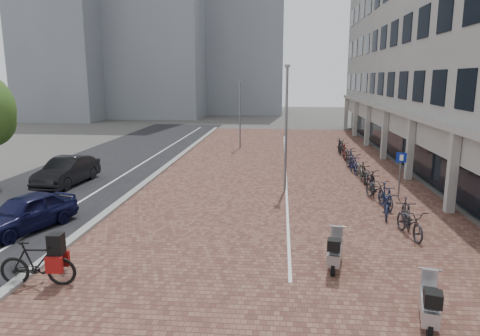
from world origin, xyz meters
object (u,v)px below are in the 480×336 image
Objects in this scene: car_navy at (25,213)px; scooter_front at (335,250)px; hero_bike at (37,263)px; parking_sign at (400,169)px; scooter_back at (430,302)px; car_dark at (67,171)px.

car_navy is 11.00m from scooter_front.
parking_sign is at bearing -54.20° from hero_bike.
hero_bike reaches higher than scooter_back.
hero_bike is 1.28× the size of scooter_front.
car_dark is at bearing 154.55° from scooter_back.
car_navy is at bearing 172.09° from scooter_back.
scooter_back is (12.51, -5.12, -0.10)m from car_navy.
scooter_back is at bearing -95.00° from parking_sign.
car_navy is 13.52m from scooter_back.
scooter_back is (1.73, -2.89, 0.01)m from scooter_front.
car_dark is (-1.80, 6.80, 0.05)m from car_navy.
car_dark is 18.62m from scooter_back.
scooter_back is at bearing -2.94° from car_navy.
hero_bike is (2.77, -4.08, -0.03)m from car_navy.
car_navy is at bearing 179.05° from scooter_front.
car_navy is 2.39× the size of scooter_back.
car_navy is 7.03m from car_dark.
car_dark reaches higher than car_navy.
scooter_back is 0.77× the size of parking_sign.
scooter_back is at bearing -35.42° from car_dark.
car_navy is 4.93m from hero_bike.
hero_bike is 1.27× the size of scooter_back.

